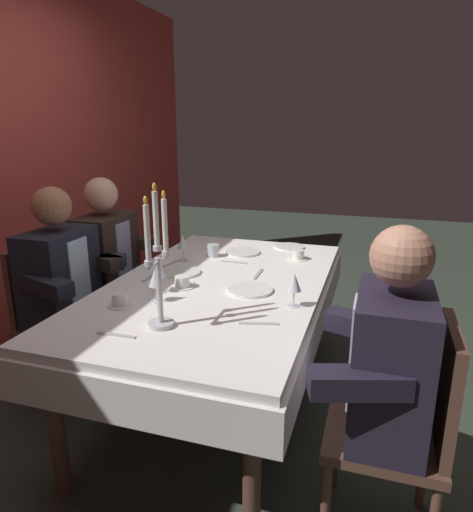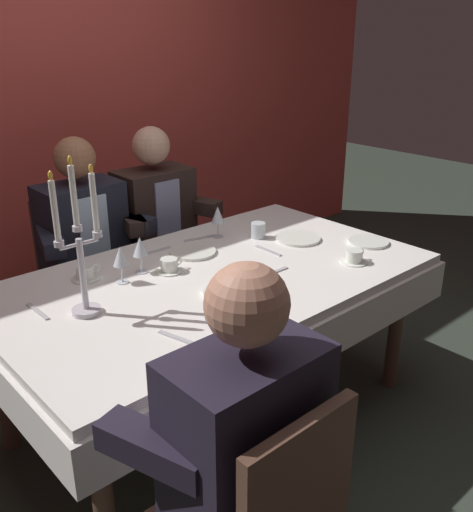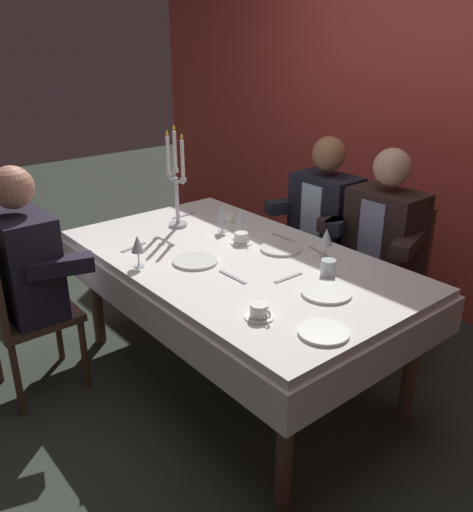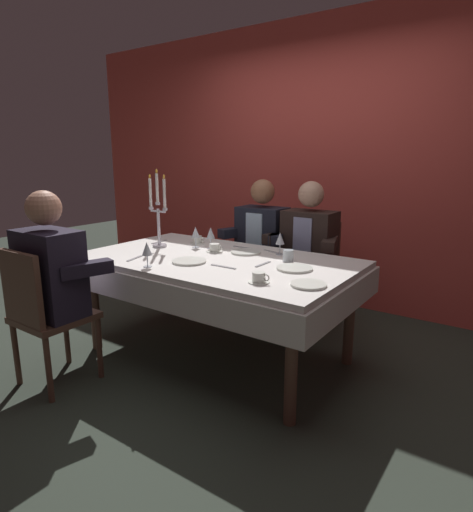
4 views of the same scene
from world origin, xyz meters
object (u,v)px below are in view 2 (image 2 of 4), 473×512
at_px(dinner_plate_1, 368,242).
at_px(seated_diner_1, 82,232).
at_px(candelabra, 80,252).
at_px(wine_glass_3, 249,298).
at_px(water_tumbler_0, 258,230).
at_px(dining_table, 214,298).
at_px(coffee_cup_2, 86,273).
at_px(dinner_plate_3, 298,238).
at_px(wine_glass_1, 120,257).
at_px(coffee_cup_1, 354,257).
at_px(dinner_plate_0, 231,292).
at_px(seated_diner_0, 247,440).
at_px(wine_glass_2, 140,248).
at_px(coffee_cup_0, 169,266).
at_px(dinner_plate_2, 193,252).
at_px(wine_glass_0, 218,216).
at_px(seated_diner_2, 154,214).

distance_m(dinner_plate_1, seated_diner_1, 1.49).
height_order(candelabra, wine_glass_3, candelabra).
relative_size(candelabra, water_tumbler_0, 7.55).
bearing_deg(dinner_plate_1, wine_glass_3, -167.80).
distance_m(candelabra, water_tumbler_0, 1.09).
bearing_deg(seated_diner_1, wine_glass_3, -91.86).
bearing_deg(dining_table, coffee_cup_2, 144.00).
height_order(dinner_plate_3, wine_glass_3, wine_glass_3).
bearing_deg(wine_glass_3, coffee_cup_2, 106.68).
height_order(wine_glass_1, coffee_cup_1, wine_glass_1).
bearing_deg(dinner_plate_3, dinner_plate_0, -159.93).
xyz_separation_m(dining_table, wine_glass_1, (-0.35, 0.19, 0.23)).
distance_m(dining_table, wine_glass_1, 0.46).
bearing_deg(coffee_cup_1, dinner_plate_0, 168.36).
bearing_deg(coffee_cup_2, seated_diner_0, -98.36).
xyz_separation_m(wine_glass_2, coffee_cup_2, (-0.22, 0.10, -0.09)).
height_order(dinner_plate_1, coffee_cup_0, coffee_cup_0).
bearing_deg(seated_diner_0, coffee_cup_2, 81.64).
bearing_deg(dinner_plate_3, dining_table, -176.13).
distance_m(water_tumbler_0, coffee_cup_0, 0.59).
relative_size(dinner_plate_1, water_tumbler_0, 2.52).
xyz_separation_m(dinner_plate_1, coffee_cup_1, (-0.26, -0.11, 0.02)).
xyz_separation_m(candelabra, dinner_plate_1, (1.41, -0.27, -0.24)).
bearing_deg(wine_glass_1, dinner_plate_3, -8.86).
relative_size(dinner_plate_0, dinner_plate_1, 1.16).
xyz_separation_m(dinner_plate_3, water_tumbler_0, (-0.13, 0.16, 0.03)).
distance_m(coffee_cup_0, coffee_cup_1, 0.84).
xyz_separation_m(dinner_plate_0, dinner_plate_2, (0.16, 0.45, 0.00)).
xyz_separation_m(dinner_plate_2, coffee_cup_0, (-0.21, -0.10, 0.02)).
distance_m(candelabra, dinner_plate_0, 0.62).
height_order(dining_table, dinner_plate_3, dinner_plate_3).
xyz_separation_m(dinner_plate_1, wine_glass_3, (-1.03, -0.22, 0.11)).
distance_m(dining_table, seated_diner_1, 0.91).
bearing_deg(candelabra, dinner_plate_0, -24.99).
bearing_deg(coffee_cup_1, wine_glass_0, 110.03).
bearing_deg(dinner_plate_3, dinner_plate_2, 157.66).
height_order(dinner_plate_3, coffee_cup_2, coffee_cup_2).
xyz_separation_m(coffee_cup_0, seated_diner_1, (-0.04, 0.74, -0.03)).
xyz_separation_m(candelabra, wine_glass_1, (0.25, 0.15, -0.13)).
xyz_separation_m(wine_glass_3, coffee_cup_2, (-0.23, 0.77, -0.09)).
height_order(dining_table, candelabra, candelabra).
distance_m(wine_glass_0, seated_diner_2, 0.56).
height_order(dinner_plate_3, wine_glass_0, wine_glass_0).
bearing_deg(dinner_plate_3, wine_glass_3, -148.51).
xyz_separation_m(candelabra, seated_diner_0, (-0.03, -0.92, -0.25)).
relative_size(dinner_plate_3, wine_glass_2, 1.40).
height_order(coffee_cup_0, seated_diner_2, seated_diner_2).
relative_size(coffee_cup_0, seated_diner_0, 0.11).
bearing_deg(dining_table, seated_diner_0, -124.98).
xyz_separation_m(dining_table, coffee_cup_1, (0.56, -0.33, 0.15)).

